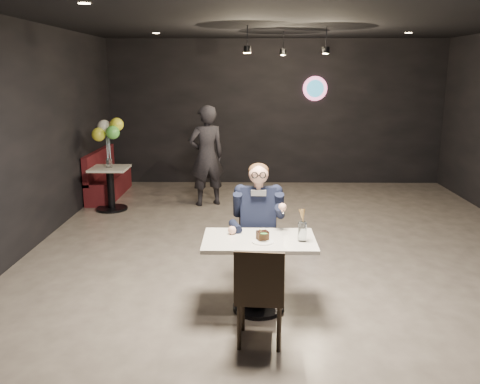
{
  "coord_description": "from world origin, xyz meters",
  "views": [
    {
      "loc": [
        -0.59,
        -6.26,
        2.34
      ],
      "look_at": [
        -0.67,
        -0.93,
        1.08
      ],
      "focal_mm": 38.0,
      "sensor_mm": 36.0,
      "label": 1
    }
  ],
  "objects_px": {
    "booth_bench": "(109,173)",
    "side_table": "(111,188)",
    "balloon_vase": "(109,163)",
    "seated_man": "(258,225)",
    "passerby": "(207,156)",
    "chair_far": "(258,248)",
    "chair_near": "(260,293)",
    "sundae_glass": "(302,232)",
    "main_table": "(259,274)"
  },
  "relations": [
    {
      "from": "booth_bench",
      "to": "side_table",
      "type": "bearing_deg",
      "value": -73.3
    },
    {
      "from": "side_table",
      "to": "balloon_vase",
      "type": "bearing_deg",
      "value": 0.0
    },
    {
      "from": "seated_man",
      "to": "passerby",
      "type": "distance_m",
      "value": 3.69
    },
    {
      "from": "side_table",
      "to": "chair_far",
      "type": "bearing_deg",
      "value": -52.31
    },
    {
      "from": "chair_near",
      "to": "seated_man",
      "type": "height_order",
      "value": "seated_man"
    },
    {
      "from": "balloon_vase",
      "to": "side_table",
      "type": "bearing_deg",
      "value": 0.0
    },
    {
      "from": "sundae_glass",
      "to": "side_table",
      "type": "xyz_separation_m",
      "value": [
        -2.89,
        3.82,
        -0.46
      ]
    },
    {
      "from": "chair_far",
      "to": "seated_man",
      "type": "bearing_deg",
      "value": 0.0
    },
    {
      "from": "sundae_glass",
      "to": "passerby",
      "type": "bearing_deg",
      "value": 106.67
    },
    {
      "from": "chair_far",
      "to": "sundae_glass",
      "type": "xyz_separation_m",
      "value": [
        0.41,
        -0.61,
        0.38
      ]
    },
    {
      "from": "main_table",
      "to": "seated_man",
      "type": "distance_m",
      "value": 0.65
    },
    {
      "from": "seated_man",
      "to": "side_table",
      "type": "relative_size",
      "value": 1.86
    },
    {
      "from": "booth_bench",
      "to": "passerby",
      "type": "bearing_deg",
      "value": -17.86
    },
    {
      "from": "main_table",
      "to": "chair_far",
      "type": "height_order",
      "value": "chair_far"
    },
    {
      "from": "passerby",
      "to": "main_table",
      "type": "bearing_deg",
      "value": 79.29
    },
    {
      "from": "balloon_vase",
      "to": "sundae_glass",
      "type": "bearing_deg",
      "value": -52.89
    },
    {
      "from": "booth_bench",
      "to": "balloon_vase",
      "type": "distance_m",
      "value": 1.11
    },
    {
      "from": "side_table",
      "to": "passerby",
      "type": "xyz_separation_m",
      "value": [
        1.63,
        0.38,
        0.5
      ]
    },
    {
      "from": "main_table",
      "to": "booth_bench",
      "type": "relative_size",
      "value": 0.62
    },
    {
      "from": "chair_near",
      "to": "sundae_glass",
      "type": "distance_m",
      "value": 0.79
    },
    {
      "from": "chair_far",
      "to": "seated_man",
      "type": "height_order",
      "value": "seated_man"
    },
    {
      "from": "main_table",
      "to": "sundae_glass",
      "type": "relative_size",
      "value": 5.86
    },
    {
      "from": "chair_near",
      "to": "sundae_glass",
      "type": "bearing_deg",
      "value": 58.11
    },
    {
      "from": "main_table",
      "to": "balloon_vase",
      "type": "height_order",
      "value": "balloon_vase"
    },
    {
      "from": "balloon_vase",
      "to": "seated_man",
      "type": "bearing_deg",
      "value": -52.31
    },
    {
      "from": "chair_near",
      "to": "passerby",
      "type": "distance_m",
      "value": 4.84
    },
    {
      "from": "chair_near",
      "to": "side_table",
      "type": "bearing_deg",
      "value": 124.51
    },
    {
      "from": "main_table",
      "to": "chair_far",
      "type": "distance_m",
      "value": 0.56
    },
    {
      "from": "booth_bench",
      "to": "balloon_vase",
      "type": "xyz_separation_m",
      "value": [
        0.3,
        -1.0,
        0.38
      ]
    },
    {
      "from": "chair_far",
      "to": "passerby",
      "type": "height_order",
      "value": "passerby"
    },
    {
      "from": "main_table",
      "to": "passerby",
      "type": "bearing_deg",
      "value": 101.55
    },
    {
      "from": "chair_far",
      "to": "side_table",
      "type": "xyz_separation_m",
      "value": [
        -2.48,
        3.21,
        -0.07
      ]
    },
    {
      "from": "main_table",
      "to": "chair_far",
      "type": "xyz_separation_m",
      "value": [
        -0.0,
        0.55,
        0.09
      ]
    },
    {
      "from": "chair_far",
      "to": "passerby",
      "type": "xyz_separation_m",
      "value": [
        -0.84,
        3.58,
        0.43
      ]
    },
    {
      "from": "chair_far",
      "to": "balloon_vase",
      "type": "relative_size",
      "value": 6.06
    },
    {
      "from": "chair_far",
      "to": "balloon_vase",
      "type": "bearing_deg",
      "value": 127.69
    },
    {
      "from": "booth_bench",
      "to": "balloon_vase",
      "type": "bearing_deg",
      "value": -73.3
    },
    {
      "from": "seated_man",
      "to": "side_table",
      "type": "height_order",
      "value": "seated_man"
    },
    {
      "from": "sundae_glass",
      "to": "side_table",
      "type": "bearing_deg",
      "value": 127.11
    },
    {
      "from": "sundae_glass",
      "to": "booth_bench",
      "type": "relative_size",
      "value": 0.11
    },
    {
      "from": "passerby",
      "to": "side_table",
      "type": "bearing_deg",
      "value": -9.25
    },
    {
      "from": "chair_near",
      "to": "balloon_vase",
      "type": "bearing_deg",
      "value": 124.51
    },
    {
      "from": "booth_bench",
      "to": "side_table",
      "type": "distance_m",
      "value": 1.05
    },
    {
      "from": "chair_near",
      "to": "booth_bench",
      "type": "bearing_deg",
      "value": 122.31
    },
    {
      "from": "side_table",
      "to": "passerby",
      "type": "bearing_deg",
      "value": 13.0
    },
    {
      "from": "main_table",
      "to": "booth_bench",
      "type": "distance_m",
      "value": 5.51
    },
    {
      "from": "main_table",
      "to": "balloon_vase",
      "type": "distance_m",
      "value": 4.52
    },
    {
      "from": "seated_man",
      "to": "chair_near",
      "type": "bearing_deg",
      "value": -90.0
    },
    {
      "from": "sundae_glass",
      "to": "side_table",
      "type": "height_order",
      "value": "sundae_glass"
    },
    {
      "from": "seated_man",
      "to": "side_table",
      "type": "xyz_separation_m",
      "value": [
        -2.48,
        3.21,
        -0.33
      ]
    }
  ]
}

